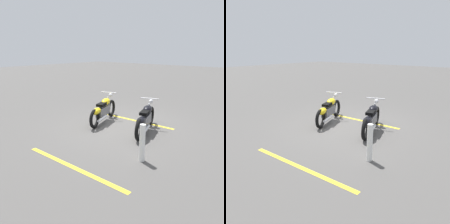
# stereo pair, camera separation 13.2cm
# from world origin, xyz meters

# --- Properties ---
(ground_plane) EXTENTS (60.00, 60.00, 0.00)m
(ground_plane) POSITION_xyz_m (0.00, 0.00, 0.00)
(ground_plane) COLOR #514F4C
(motorcycle_bright_foreground) EXTENTS (2.14, 0.90, 1.04)m
(motorcycle_bright_foreground) POSITION_xyz_m (0.12, -0.87, 0.46)
(motorcycle_bright_foreground) COLOR black
(motorcycle_bright_foreground) RESTS_ON ground
(motorcycle_dark_foreground) EXTENTS (2.15, 0.89, 1.04)m
(motorcycle_dark_foreground) POSITION_xyz_m (0.04, 0.91, 0.46)
(motorcycle_dark_foreground) COLOR black
(motorcycle_dark_foreground) RESTS_ON ground
(bollard_post) EXTENTS (0.14, 0.14, 0.94)m
(bollard_post) POSITION_xyz_m (1.76, 1.92, 0.47)
(bollard_post) COLOR white
(bollard_post) RESTS_ON ground
(parking_stripe_near) EXTENTS (0.21, 3.20, 0.01)m
(parking_stripe_near) POSITION_xyz_m (-0.79, -0.08, 0.00)
(parking_stripe_near) COLOR yellow
(parking_stripe_near) RESTS_ON ground
(parking_stripe_mid) EXTENTS (0.21, 3.20, 0.01)m
(parking_stripe_mid) POSITION_xyz_m (3.05, 0.87, 0.00)
(parking_stripe_mid) COLOR yellow
(parking_stripe_mid) RESTS_ON ground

